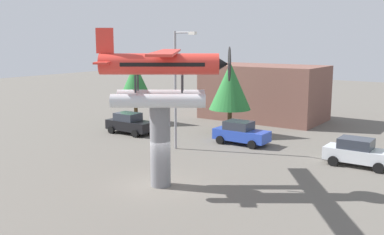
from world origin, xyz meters
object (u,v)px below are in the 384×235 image
(car_near_black, at_px, (130,123))
(storefront_building, at_px, (264,92))
(floatplane_monument, at_px, (162,73))
(tree_east, at_px, (230,86))
(car_far_silver, at_px, (358,152))
(car_mid_blue, at_px, (241,133))
(tree_west, at_px, (135,82))
(streetlight_primary, at_px, (177,82))
(display_pedestal, at_px, (160,146))

(car_near_black, height_order, storefront_building, storefront_building)
(floatplane_monument, bearing_deg, car_near_black, 105.72)
(tree_east, bearing_deg, floatplane_monument, -75.10)
(floatplane_monument, distance_m, car_far_silver, 13.66)
(floatplane_monument, xyz_separation_m, tree_east, (-3.59, 13.48, -2.05))
(car_mid_blue, bearing_deg, storefront_building, 107.21)
(tree_east, bearing_deg, tree_west, -177.67)
(car_near_black, xyz_separation_m, streetlight_primary, (6.55, -2.01, 3.98))
(car_near_black, height_order, streetlight_primary, streetlight_primary)
(display_pedestal, bearing_deg, car_mid_blue, 95.53)
(streetlight_primary, bearing_deg, floatplane_monument, -59.04)
(car_mid_blue, bearing_deg, tree_west, 170.56)
(car_mid_blue, height_order, tree_east, tree_east)
(floatplane_monument, bearing_deg, display_pedestal, 180.00)
(streetlight_primary, bearing_deg, car_mid_blue, 52.51)
(floatplane_monument, xyz_separation_m, car_near_black, (-10.76, 9.04, -5.24))
(storefront_building, bearing_deg, streetlight_primary, -88.66)
(display_pedestal, distance_m, storefront_building, 22.45)
(floatplane_monument, distance_m, car_near_black, 15.00)
(car_near_black, bearing_deg, car_far_silver, 2.86)
(floatplane_monument, distance_m, tree_east, 14.10)
(car_mid_blue, relative_size, tree_west, 0.73)
(car_far_silver, bearing_deg, car_near_black, -177.14)
(car_near_black, distance_m, tree_east, 9.02)
(floatplane_monument, height_order, tree_east, floatplane_monument)
(tree_west, bearing_deg, tree_east, 2.33)
(display_pedestal, xyz_separation_m, car_far_silver, (7.85, 10.04, -1.34))
(tree_east, bearing_deg, car_mid_blue, -45.91)
(storefront_building, distance_m, tree_east, 8.62)
(floatplane_monument, height_order, car_far_silver, floatplane_monument)
(streetlight_primary, bearing_deg, car_near_black, 162.95)
(car_far_silver, bearing_deg, display_pedestal, -128.02)
(streetlight_primary, relative_size, storefront_building, 0.73)
(display_pedestal, relative_size, tree_east, 0.74)
(tree_west, relative_size, tree_east, 0.96)
(tree_west, bearing_deg, car_near_black, -54.36)
(car_near_black, relative_size, car_far_silver, 1.00)
(storefront_building, height_order, tree_west, tree_west)
(storefront_building, height_order, tree_east, tree_east)
(car_far_silver, height_order, streetlight_primary, streetlight_primary)
(car_far_silver, xyz_separation_m, storefront_building, (-12.31, 11.96, 1.81))
(streetlight_primary, relative_size, tree_east, 1.40)
(car_near_black, xyz_separation_m, car_far_silver, (18.50, 0.93, 0.00))
(car_near_black, xyz_separation_m, storefront_building, (6.20, 12.89, 1.81))
(floatplane_monument, bearing_deg, car_far_silver, 17.90)
(tree_west, bearing_deg, car_far_silver, -8.26)
(display_pedestal, relative_size, car_near_black, 1.06)
(car_near_black, bearing_deg, streetlight_primary, -17.05)
(car_mid_blue, height_order, storefront_building, storefront_building)
(floatplane_monument, height_order, storefront_building, floatplane_monument)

